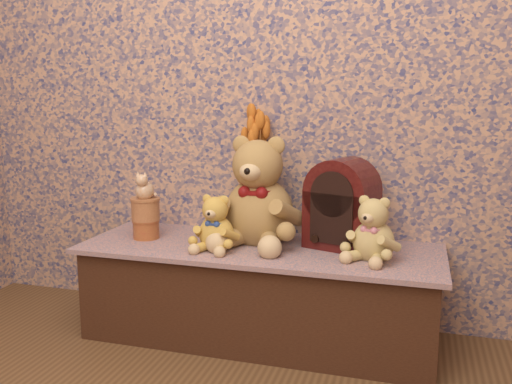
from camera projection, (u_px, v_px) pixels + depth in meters
The scene contains 10 objects.
display_shelf at pixel (259, 292), 2.33m from camera, with size 1.50×0.55×0.40m, color #3C547B.
teddy_large at pixel (259, 186), 2.32m from camera, with size 0.39×0.46×0.49m, color olive, non-canonical shape.
teddy_medium at pixel (216, 220), 2.23m from camera, with size 0.19×0.23×0.24m, color #B47F32, non-canonical shape.
teddy_small at pixel (374, 226), 2.09m from camera, with size 0.21×0.25×0.27m, color tan, non-canonical shape.
cathedral_radio at pixel (342, 203), 2.25m from camera, with size 0.27×0.19×0.37m, color #3C0B0A, non-canonical shape.
ceramic_vase at pixel (257, 214), 2.47m from camera, with size 0.12×0.12×0.19m, color tan.
dried_stalks at pixel (257, 142), 2.41m from camera, with size 0.24×0.24×0.46m, color #C4641F, non-canonical shape.
biscuit_tin_lower at pixel (146, 229), 2.42m from camera, with size 0.11×0.11×0.08m, color #B57D35.
biscuit_tin_upper at pixel (145, 209), 2.40m from camera, with size 0.12×0.12×0.10m, color tan.
cat_figurine at pixel (145, 185), 2.38m from camera, with size 0.09×0.10×0.13m, color silver, non-canonical shape.
Camera 1 is at (0.62, -0.90, 1.03)m, focal length 38.38 mm.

